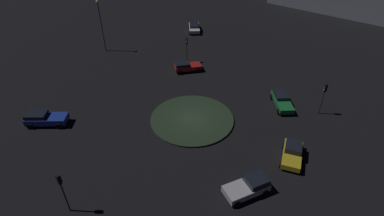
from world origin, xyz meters
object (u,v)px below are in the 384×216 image
(car_silver, at_px, (249,186))
(traffic_light_west, at_px, (324,93))
(car_red, at_px, (187,66))
(car_yellow, at_px, (292,153))
(car_white, at_px, (194,27))
(traffic_light_south, at_px, (187,45))
(car_green, at_px, (282,100))
(car_blue, at_px, (45,118))
(streetlamp_southeast, at_px, (101,21))
(traffic_light_northeast, at_px, (62,186))

(car_silver, relative_size, traffic_light_west, 1.07)
(car_red, xyz_separation_m, car_yellow, (-12.01, 17.03, -0.02))
(car_white, relative_size, car_yellow, 1.11)
(car_silver, relative_size, traffic_light_south, 1.12)
(car_green, bearing_deg, traffic_light_south, -137.07)
(traffic_light_south, bearing_deg, car_blue, -48.80)
(car_blue, height_order, car_yellow, car_blue)
(car_yellow, distance_m, traffic_light_south, 23.42)
(car_silver, distance_m, traffic_light_south, 25.66)
(car_red, bearing_deg, traffic_light_south, 77.40)
(car_white, height_order, car_silver, car_silver)
(traffic_light_west, bearing_deg, car_blue, -0.98)
(car_green, relative_size, car_silver, 1.07)
(car_silver, bearing_deg, car_green, -139.33)
(car_green, relative_size, streetlamp_southeast, 0.57)
(car_white, bearing_deg, traffic_light_west, 26.90)
(car_blue, bearing_deg, traffic_light_west, 2.80)
(car_yellow, height_order, traffic_light_northeast, traffic_light_northeast)
(traffic_light_west, relative_size, traffic_light_northeast, 0.95)
(car_red, height_order, streetlamp_southeast, streetlamp_southeast)
(car_green, xyz_separation_m, car_white, (12.49, -23.49, -0.03))
(traffic_light_south, bearing_deg, car_red, -3.11)
(traffic_light_northeast, bearing_deg, car_yellow, -33.72)
(car_red, xyz_separation_m, streetlamp_southeast, (14.02, -5.91, 4.27))
(traffic_light_south, bearing_deg, car_green, 42.31)
(car_blue, height_order, car_red, car_blue)
(car_blue, height_order, traffic_light_south, traffic_light_south)
(car_silver, distance_m, streetlamp_southeast, 35.13)
(car_blue, bearing_deg, traffic_light_south, 43.46)
(car_green, height_order, traffic_light_south, traffic_light_south)
(car_blue, bearing_deg, car_white, 58.13)
(car_silver, relative_size, streetlamp_southeast, 0.53)
(car_silver, bearing_deg, traffic_light_west, -155.80)
(car_white, distance_m, streetlamp_southeast, 17.60)
(traffic_light_west, height_order, streetlamp_southeast, streetlamp_southeast)
(traffic_light_west, distance_m, streetlamp_southeast, 34.19)
(car_green, height_order, streetlamp_southeast, streetlamp_southeast)
(car_red, bearing_deg, traffic_light_west, -46.26)
(streetlamp_southeast, bearing_deg, traffic_light_south, 167.41)
(car_silver, bearing_deg, traffic_light_northeast, -17.72)
(car_green, relative_size, car_blue, 1.00)
(car_white, relative_size, car_silver, 1.10)
(car_green, xyz_separation_m, car_yellow, (0.43, 9.24, -0.01))
(car_white, height_order, car_yellow, car_yellow)
(car_silver, relative_size, car_red, 1.04)
(car_red, relative_size, car_yellow, 0.97)
(car_white, xyz_separation_m, traffic_light_northeast, (7.28, 40.32, 2.30))
(traffic_light_northeast, bearing_deg, streetlamp_southeast, 47.22)
(car_red, relative_size, traffic_light_northeast, 0.99)
(traffic_light_south, bearing_deg, streetlamp_southeast, -110.30)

